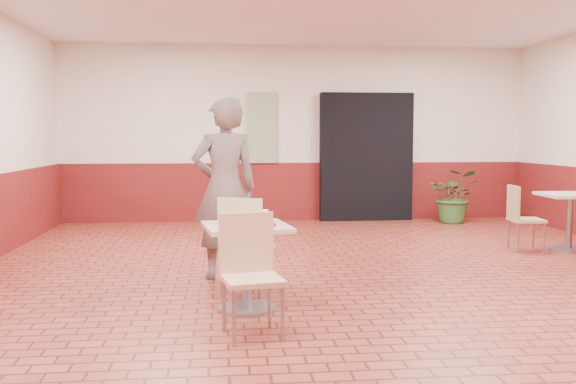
{
  "coord_description": "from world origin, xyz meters",
  "views": [
    {
      "loc": [
        -1.28,
        -6.01,
        1.46
      ],
      "look_at": [
        -0.68,
        -0.2,
        0.95
      ],
      "focal_mm": 40.0,
      "sensor_mm": 36.0,
      "label": 1
    }
  ],
  "objects": [
    {
      "name": "long_john_donut",
      "position": [
        -0.98,
        -0.73,
        0.77
      ],
      "size": [
        0.14,
        0.08,
        0.04
      ],
      "rotation": [
        0.0,
        0.0,
        -0.15
      ],
      "color": "gold",
      "rests_on": "serving_tray"
    },
    {
      "name": "ring_donut",
      "position": [
        -1.22,
        -0.66,
        0.76
      ],
      "size": [
        0.1,
        0.1,
        0.03
      ],
      "primitive_type": "torus",
      "rotation": [
        0.0,
        0.0,
        0.09
      ],
      "color": "gold",
      "rests_on": "serving_tray"
    },
    {
      "name": "wainscot_band",
      "position": [
        0.0,
        0.0,
        0.5
      ],
      "size": [
        8.0,
        10.0,
        1.0
      ],
      "color": "#611412",
      "rests_on": "ground"
    },
    {
      "name": "potted_plant",
      "position": [
        2.61,
        4.37,
        0.46
      ],
      "size": [
        1.03,
        0.98,
        0.91
      ],
      "primitive_type": "imported",
      "rotation": [
        0.0,
        0.0,
        -0.4
      ],
      "color": "#2E6126",
      "rests_on": "ground"
    },
    {
      "name": "corridor_doorway",
      "position": [
        1.2,
        4.88,
        1.1
      ],
      "size": [
        1.6,
        0.22,
        2.2
      ],
      "primitive_type": "cube",
      "color": "black",
      "rests_on": "ground"
    },
    {
      "name": "room_shell",
      "position": [
        0.0,
        0.0,
        1.5
      ],
      "size": [
        8.01,
        10.01,
        3.01
      ],
      "color": "maroon",
      "rests_on": "ground"
    },
    {
      "name": "chair_main_back",
      "position": [
        -1.09,
        -0.21,
        0.51
      ],
      "size": [
        0.55,
        0.55,
        0.91
      ],
      "rotation": [
        0.0,
        0.0,
        2.75
      ],
      "color": "#DBC683",
      "rests_on": "ground"
    },
    {
      "name": "second_table",
      "position": [
        3.13,
        1.7,
        0.49
      ],
      "size": [
        0.69,
        0.69,
        0.73
      ],
      "rotation": [
        0.0,
        0.0,
        -0.04
      ],
      "color": "beige",
      "rests_on": "ground"
    },
    {
      "name": "promo_poster",
      "position": [
        -0.6,
        4.94,
        1.6
      ],
      "size": [
        0.5,
        0.03,
        1.2
      ],
      "primitive_type": "cube",
      "color": "gray",
      "rests_on": "wainscot_band"
    },
    {
      "name": "paper_cup",
      "position": [
        -0.92,
        -0.58,
        0.79
      ],
      "size": [
        0.07,
        0.07,
        0.08
      ],
      "rotation": [
        0.0,
        0.0,
        0.08
      ],
      "color": "white",
      "rests_on": "serving_tray"
    },
    {
      "name": "main_table",
      "position": [
        -1.08,
        -0.7,
        0.49
      ],
      "size": [
        0.68,
        0.68,
        0.72
      ],
      "rotation": [
        0.0,
        0.0,
        0.15
      ],
      "color": "#C0AC9A",
      "rests_on": "ground"
    },
    {
      "name": "customer",
      "position": [
        -1.26,
        0.55,
        0.93
      ],
      "size": [
        0.76,
        0.58,
        1.86
      ],
      "primitive_type": "imported",
      "rotation": [
        0.0,
        0.0,
        3.35
      ],
      "color": "#6E5C55",
      "rests_on": "ground"
    },
    {
      "name": "serving_tray",
      "position": [
        -1.08,
        -0.7,
        0.74
      ],
      "size": [
        0.43,
        0.34,
        0.03
      ],
      "rotation": [
        0.0,
        0.0,
        0.14
      ],
      "color": "#BB0E2E",
      "rests_on": "main_table"
    },
    {
      "name": "chair_main_front",
      "position": [
        -1.09,
        -1.37,
        0.5
      ],
      "size": [
        0.48,
        0.48,
        0.89
      ],
      "rotation": [
        0.0,
        0.0,
        0.19
      ],
      "color": "#D8A482",
      "rests_on": "ground"
    },
    {
      "name": "chair_second_left",
      "position": [
        2.5,
        1.74,
        0.47
      ],
      "size": [
        0.41,
        0.41,
        0.83
      ],
      "rotation": [
        0.0,
        0.0,
        1.5
      ],
      "color": "tan",
      "rests_on": "ground"
    }
  ]
}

